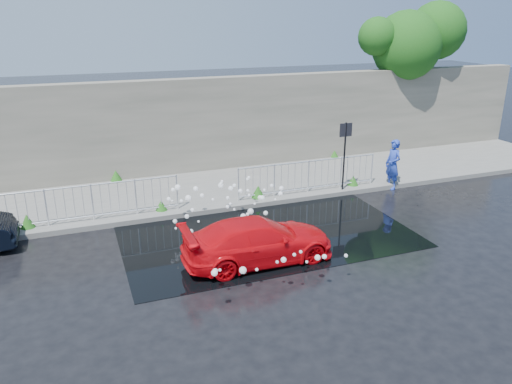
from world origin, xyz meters
The scene contains 13 objects.
ground centered at (0.00, 0.00, 0.00)m, with size 90.00×90.00×0.00m, color black.
pavement centered at (0.00, 5.00, 0.07)m, with size 30.00×4.00×0.15m, color #5D5C59.
curb centered at (0.00, 3.00, 0.08)m, with size 30.00×0.25×0.16m, color #5D5C59.
retaining_wall centered at (0.00, 7.20, 1.90)m, with size 30.00×0.60×3.50m, color #575449.
puddle centered at (0.50, 1.00, 0.01)m, with size 8.00×5.00×0.01m, color black.
sign_post centered at (4.20, 3.10, 1.72)m, with size 0.45×0.06×2.50m.
tree centered at (9.88, 7.41, 4.81)m, with size 5.04×2.95×6.44m.
railing_left centered at (-4.00, 3.35, 0.74)m, with size 5.05×0.05×1.10m.
railing_right centered at (3.00, 3.35, 0.74)m, with size 5.05×0.05×1.10m.
weeds centered at (-0.35, 4.45, 0.34)m, with size 12.17×3.93×0.41m.
water_spray centered at (-0.43, 1.10, 0.74)m, with size 3.65×5.48×1.09m.
red_car centered at (-0.29, -0.53, 0.56)m, with size 1.56×3.83×1.11m, color red.
person centered at (6.13, 3.00, 0.89)m, with size 0.65×0.42×1.77m, color #233DB0.
Camera 1 is at (-4.32, -11.05, 5.86)m, focal length 35.00 mm.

